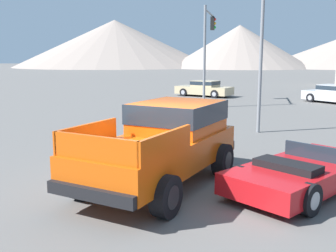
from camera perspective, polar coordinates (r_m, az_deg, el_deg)
name	(u,v)px	position (r m, az deg, el deg)	size (l,w,h in m)	color
ground_plane	(153,193)	(9.21, -2.26, -9.62)	(320.00, 320.00, 0.00)	#5B5956
orange_pickup_truck	(166,139)	(9.63, -0.34, -1.90)	(3.38, 5.58, 1.95)	#CC4C0C
red_convertible_car	(303,173)	(9.76, 18.99, -6.42)	(3.88, 4.54, 1.01)	#B21419
parked_car_silver	(335,94)	(28.98, 23.02, 4.32)	(4.22, 4.06, 1.23)	#B7BABF
parked_car_tan	(204,88)	(31.42, 5.28, 5.46)	(4.78, 3.20, 1.24)	tan
traffic_light_main	(208,38)	(25.91, 5.88, 12.62)	(0.38, 4.47, 6.12)	slate
distant_mountain_range	(306,44)	(124.93, 19.43, 11.18)	(162.55, 70.82, 17.08)	gray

